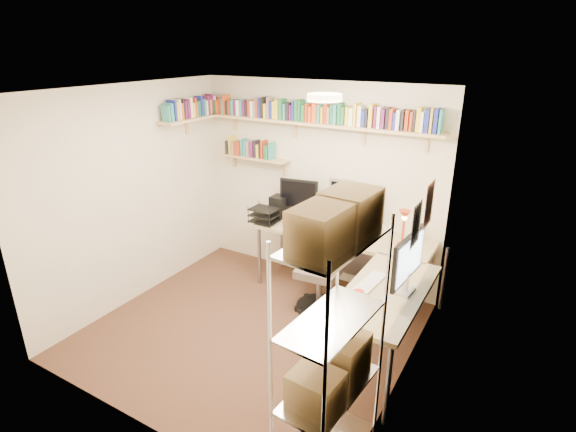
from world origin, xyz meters
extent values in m
plane|color=#4B2E20|center=(0.00, 0.00, 0.00)|extent=(3.20, 3.20, 0.00)
cube|color=beige|center=(0.00, 1.50, 1.25)|extent=(3.20, 0.04, 2.50)
cube|color=beige|center=(-1.60, 0.00, 1.25)|extent=(0.04, 3.00, 2.50)
cube|color=beige|center=(1.60, 0.00, 1.25)|extent=(0.04, 3.00, 2.50)
cube|color=beige|center=(0.00, -1.50, 1.25)|extent=(3.20, 0.04, 2.50)
cube|color=white|center=(0.00, 0.00, 2.50)|extent=(3.20, 3.00, 0.04)
cube|color=white|center=(1.59, 0.55, 1.55)|extent=(0.01, 0.30, 0.42)
cube|color=silver|center=(1.59, 0.15, 1.50)|extent=(0.01, 0.28, 0.38)
cylinder|color=#FFEAC6|center=(0.70, 0.20, 2.46)|extent=(0.30, 0.30, 0.06)
cube|color=#D8B57A|center=(0.00, 1.38, 2.02)|extent=(3.05, 0.25, 0.03)
cube|color=#D8B57A|center=(-1.48, 0.95, 2.02)|extent=(0.25, 1.00, 0.03)
cube|color=#D8B57A|center=(-0.85, 1.40, 1.50)|extent=(0.95, 0.20, 0.02)
cube|color=#D8B57A|center=(-1.20, 1.44, 1.95)|extent=(0.03, 0.20, 0.20)
cube|color=#D8B57A|center=(-0.30, 1.44, 1.95)|extent=(0.03, 0.20, 0.20)
cube|color=#D8B57A|center=(0.60, 1.44, 1.95)|extent=(0.03, 0.20, 0.20)
cube|color=#D8B57A|center=(1.30, 1.44, 1.95)|extent=(0.03, 0.20, 0.20)
cube|color=#621A4F|center=(-1.47, 1.38, 2.13)|extent=(0.03, 0.14, 0.20)
cube|color=#226738|center=(-1.42, 1.38, 2.12)|extent=(0.04, 0.13, 0.17)
cube|color=#DD561A|center=(-1.37, 1.38, 2.12)|extent=(0.03, 0.13, 0.18)
cube|color=#A93416|center=(-1.33, 1.38, 2.14)|extent=(0.04, 0.11, 0.21)
cube|color=teal|center=(-1.29, 1.38, 2.14)|extent=(0.03, 0.13, 0.20)
cube|color=#DD561A|center=(-1.25, 1.38, 2.16)|extent=(0.02, 0.14, 0.24)
cube|color=black|center=(-1.21, 1.38, 2.12)|extent=(0.04, 0.14, 0.17)
cube|color=#A93416|center=(-1.17, 1.38, 2.13)|extent=(0.03, 0.15, 0.18)
cube|color=teal|center=(-1.13, 1.38, 2.13)|extent=(0.04, 0.14, 0.19)
cube|color=#621A4F|center=(-1.08, 1.38, 2.13)|extent=(0.03, 0.13, 0.18)
cube|color=white|center=(-1.04, 1.38, 2.13)|extent=(0.04, 0.15, 0.19)
cube|color=teal|center=(-1.00, 1.38, 2.13)|extent=(0.03, 0.13, 0.20)
cube|color=#621A4F|center=(-0.96, 1.38, 2.13)|extent=(0.03, 0.12, 0.19)
cube|color=black|center=(-0.92, 1.38, 2.12)|extent=(0.03, 0.12, 0.18)
cube|color=#A93416|center=(-0.88, 1.38, 2.13)|extent=(0.03, 0.12, 0.20)
cube|color=white|center=(-0.83, 1.38, 2.13)|extent=(0.03, 0.14, 0.19)
cube|color=gray|center=(-0.79, 1.38, 2.13)|extent=(0.03, 0.11, 0.20)
cube|color=#A93416|center=(-0.76, 1.38, 2.14)|extent=(0.03, 0.12, 0.20)
cube|color=navy|center=(-0.72, 1.38, 2.15)|extent=(0.03, 0.12, 0.24)
cube|color=black|center=(-0.68, 1.38, 2.16)|extent=(0.02, 0.14, 0.25)
cube|color=yellow|center=(-0.64, 1.38, 2.12)|extent=(0.03, 0.13, 0.17)
cube|color=gray|center=(-0.60, 1.38, 2.16)|extent=(0.03, 0.12, 0.25)
cube|color=navy|center=(-0.55, 1.38, 2.13)|extent=(0.03, 0.15, 0.20)
cube|color=yellow|center=(-0.51, 1.38, 2.14)|extent=(0.03, 0.14, 0.21)
cube|color=yellow|center=(-0.47, 1.38, 2.15)|extent=(0.04, 0.14, 0.23)
cube|color=#226738|center=(-0.42, 1.38, 2.15)|extent=(0.04, 0.13, 0.24)
cube|color=teal|center=(-0.37, 1.38, 2.13)|extent=(0.03, 0.12, 0.18)
cube|color=black|center=(-0.32, 1.38, 2.14)|extent=(0.04, 0.14, 0.20)
cube|color=#621A4F|center=(-0.29, 1.38, 2.12)|extent=(0.02, 0.11, 0.18)
cube|color=navy|center=(-0.25, 1.38, 2.15)|extent=(0.03, 0.13, 0.22)
cube|color=#226738|center=(-0.21, 1.38, 2.15)|extent=(0.04, 0.11, 0.24)
cube|color=#226738|center=(-0.16, 1.38, 2.16)|extent=(0.03, 0.14, 0.24)
cube|color=#226738|center=(-0.11, 1.38, 2.13)|extent=(0.04, 0.12, 0.19)
cube|color=#A93416|center=(-0.06, 1.38, 2.14)|extent=(0.03, 0.15, 0.20)
cube|color=#DD561A|center=(-0.03, 1.38, 2.12)|extent=(0.03, 0.12, 0.18)
cube|color=#DD561A|center=(0.02, 1.38, 2.15)|extent=(0.03, 0.11, 0.23)
cube|color=#DD561A|center=(0.05, 1.38, 2.14)|extent=(0.02, 0.14, 0.20)
cube|color=teal|center=(0.09, 1.38, 2.14)|extent=(0.03, 0.15, 0.20)
cube|color=yellow|center=(0.13, 1.38, 2.13)|extent=(0.02, 0.11, 0.18)
cube|color=#A93416|center=(0.17, 1.38, 2.15)|extent=(0.04, 0.11, 0.24)
cube|color=gray|center=(0.22, 1.38, 2.13)|extent=(0.02, 0.15, 0.19)
cube|color=#226738|center=(0.25, 1.38, 2.14)|extent=(0.03, 0.13, 0.22)
cube|color=teal|center=(0.29, 1.38, 2.14)|extent=(0.04, 0.14, 0.22)
cube|color=#226738|center=(0.34, 1.38, 2.15)|extent=(0.04, 0.11, 0.23)
cube|color=#226738|center=(0.39, 1.38, 2.14)|extent=(0.03, 0.14, 0.20)
cube|color=yellow|center=(0.43, 1.38, 2.14)|extent=(0.04, 0.11, 0.20)
cube|color=white|center=(0.48, 1.38, 2.13)|extent=(0.04, 0.13, 0.19)
cube|color=yellow|center=(0.53, 1.38, 2.16)|extent=(0.03, 0.14, 0.25)
cube|color=white|center=(0.58, 1.38, 2.15)|extent=(0.04, 0.11, 0.22)
cube|color=navy|center=(0.63, 1.38, 2.12)|extent=(0.04, 0.13, 0.18)
cube|color=black|center=(0.67, 1.38, 2.13)|extent=(0.02, 0.14, 0.20)
cube|color=yellow|center=(0.71, 1.38, 2.16)|extent=(0.04, 0.15, 0.25)
cube|color=#621A4F|center=(0.76, 1.38, 2.15)|extent=(0.03, 0.12, 0.23)
cube|color=white|center=(0.80, 1.38, 2.15)|extent=(0.03, 0.13, 0.23)
cube|color=#621A4F|center=(0.84, 1.38, 2.14)|extent=(0.04, 0.12, 0.21)
cube|color=black|center=(0.89, 1.38, 2.15)|extent=(0.03, 0.11, 0.22)
cube|color=#A93416|center=(0.94, 1.38, 2.14)|extent=(0.04, 0.14, 0.22)
cube|color=navy|center=(0.97, 1.38, 2.13)|extent=(0.03, 0.13, 0.18)
cube|color=white|center=(1.01, 1.38, 2.14)|extent=(0.04, 0.15, 0.21)
cube|color=black|center=(1.06, 1.38, 2.14)|extent=(0.03, 0.12, 0.21)
cube|color=#A93416|center=(1.10, 1.38, 2.14)|extent=(0.04, 0.11, 0.21)
cube|color=#A93416|center=(1.15, 1.38, 2.13)|extent=(0.03, 0.12, 0.20)
cube|color=black|center=(1.18, 1.38, 2.14)|extent=(0.03, 0.12, 0.21)
cube|color=yellow|center=(1.22, 1.38, 2.16)|extent=(0.04, 0.12, 0.25)
cube|color=white|center=(1.26, 1.38, 2.14)|extent=(0.03, 0.14, 0.21)
cube|color=navy|center=(1.31, 1.38, 2.15)|extent=(0.04, 0.13, 0.24)
cube|color=yellow|center=(1.35, 1.38, 2.16)|extent=(0.02, 0.13, 0.25)
cube|color=navy|center=(1.40, 1.38, 2.16)|extent=(0.04, 0.15, 0.24)
cube|color=teal|center=(1.44, 1.38, 2.16)|extent=(0.02, 0.15, 0.24)
cube|color=teal|center=(-1.48, 0.51, 2.13)|extent=(0.12, 0.03, 0.19)
cube|color=teal|center=(-1.48, 0.56, 2.14)|extent=(0.13, 0.04, 0.21)
cube|color=navy|center=(-1.48, 0.61, 2.15)|extent=(0.14, 0.03, 0.24)
cube|color=yellow|center=(-1.48, 0.65, 2.14)|extent=(0.12, 0.04, 0.21)
cube|color=white|center=(-1.48, 0.69, 2.16)|extent=(0.14, 0.03, 0.24)
cube|color=#DD561A|center=(-1.48, 0.72, 2.13)|extent=(0.14, 0.03, 0.19)
cube|color=black|center=(-1.48, 0.76, 2.16)|extent=(0.12, 0.03, 0.24)
cube|color=#621A4F|center=(-1.48, 0.80, 2.14)|extent=(0.12, 0.03, 0.21)
cube|color=#621A4F|center=(-1.48, 0.84, 2.15)|extent=(0.13, 0.04, 0.23)
cube|color=white|center=(-1.48, 0.89, 2.16)|extent=(0.12, 0.04, 0.24)
cube|color=yellow|center=(-1.48, 0.93, 2.12)|extent=(0.14, 0.04, 0.17)
cube|color=#A93416|center=(-1.48, 0.97, 2.15)|extent=(0.13, 0.03, 0.23)
cube|color=teal|center=(-1.48, 1.00, 2.12)|extent=(0.12, 0.03, 0.18)
cube|color=#226738|center=(-1.48, 1.04, 2.13)|extent=(0.12, 0.03, 0.19)
cube|color=navy|center=(-1.48, 1.09, 2.16)|extent=(0.12, 0.04, 0.24)
cube|color=teal|center=(-1.48, 1.14, 2.14)|extent=(0.13, 0.03, 0.20)
cube|color=white|center=(-1.48, 1.17, 2.12)|extent=(0.14, 0.03, 0.18)
cube|color=#621A4F|center=(-1.48, 1.22, 2.15)|extent=(0.13, 0.04, 0.23)
cube|color=yellow|center=(-1.48, 1.26, 2.13)|extent=(0.12, 0.03, 0.18)
cube|color=#621A4F|center=(-1.48, 1.29, 2.16)|extent=(0.12, 0.02, 0.25)
cube|color=white|center=(-1.48, 1.33, 2.14)|extent=(0.14, 0.03, 0.22)
cube|color=#621A4F|center=(-1.48, 1.37, 2.14)|extent=(0.12, 0.03, 0.21)
cube|color=black|center=(-1.26, 1.40, 1.60)|extent=(0.04, 0.15, 0.18)
cube|color=yellow|center=(-1.21, 1.40, 1.63)|extent=(0.03, 0.14, 0.24)
cube|color=gray|center=(-1.17, 1.40, 1.60)|extent=(0.04, 0.15, 0.18)
cube|color=#A93416|center=(-1.12, 1.40, 1.60)|extent=(0.04, 0.12, 0.17)
cube|color=#A93416|center=(-1.07, 1.40, 1.60)|extent=(0.04, 0.15, 0.18)
cube|color=teal|center=(-1.03, 1.40, 1.62)|extent=(0.03, 0.12, 0.22)
cube|color=teal|center=(-0.98, 1.40, 1.61)|extent=(0.04, 0.12, 0.20)
cube|color=gray|center=(-0.93, 1.40, 1.61)|extent=(0.04, 0.14, 0.20)
cube|color=#621A4F|center=(-0.87, 1.40, 1.61)|extent=(0.04, 0.14, 0.20)
cube|color=black|center=(-0.83, 1.40, 1.62)|extent=(0.04, 0.12, 0.22)
cube|color=yellow|center=(-0.78, 1.40, 1.60)|extent=(0.04, 0.12, 0.17)
cube|color=black|center=(-0.75, 1.40, 1.61)|extent=(0.02, 0.12, 0.20)
cube|color=#A93416|center=(-0.71, 1.40, 1.63)|extent=(0.03, 0.14, 0.23)
cube|color=#226738|center=(-0.67, 1.40, 1.60)|extent=(0.02, 0.14, 0.17)
cube|color=#226738|center=(-0.63, 1.40, 1.60)|extent=(0.03, 0.15, 0.18)
cube|color=teal|center=(-0.59, 1.40, 1.62)|extent=(0.03, 0.12, 0.22)
cube|color=tan|center=(0.51, 1.18, 0.80)|extent=(2.10, 0.66, 0.04)
cube|color=tan|center=(1.38, 0.15, 0.80)|extent=(0.66, 1.44, 0.04)
cylinder|color=gray|center=(-0.48, 0.90, 0.39)|extent=(0.04, 0.04, 0.77)
cylinder|color=gray|center=(-0.48, 1.46, 0.39)|extent=(0.04, 0.04, 0.77)
cylinder|color=gray|center=(1.66, 1.46, 0.39)|extent=(0.04, 0.04, 0.77)
cylinder|color=gray|center=(1.11, -0.51, 0.39)|extent=(0.04, 0.04, 0.77)
cylinder|color=gray|center=(1.66, -0.51, 0.39)|extent=(0.04, 0.04, 0.77)
cube|color=gray|center=(0.51, 1.47, 0.44)|extent=(1.99, 0.02, 0.61)
cube|color=silver|center=(0.57, 1.31, 1.18)|extent=(0.61, 0.03, 0.46)
cube|color=black|center=(0.57, 1.29, 1.18)|extent=(0.55, 0.00, 0.40)
cube|color=black|center=(-0.15, 1.31, 1.14)|extent=(0.49, 0.03, 0.38)
cube|color=black|center=(1.54, 0.21, 1.16)|extent=(0.03, 0.64, 0.42)
cube|color=white|center=(1.52, 0.21, 1.16)|extent=(0.00, 0.58, 0.36)
cube|color=white|center=(0.57, 0.98, 0.83)|extent=(0.46, 0.14, 0.02)
cube|color=white|center=(1.22, 0.21, 0.83)|extent=(0.14, 0.44, 0.02)
cylinder|color=#B5340F|center=(1.22, 1.18, 0.83)|extent=(0.11, 0.11, 0.02)
cylinder|color=#B5340F|center=(1.22, 1.18, 1.00)|extent=(0.03, 0.03, 0.31)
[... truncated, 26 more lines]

